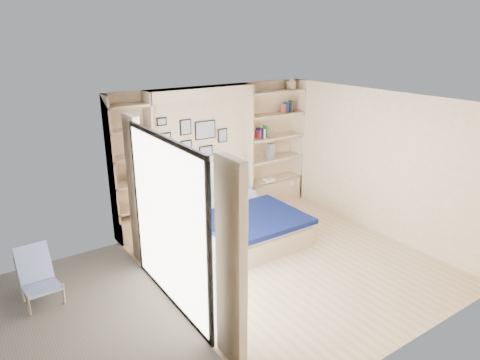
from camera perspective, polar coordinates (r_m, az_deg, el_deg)
ground at (r=6.88m, az=6.24°, el=-10.55°), size 4.50×4.50×0.00m
room_shell at (r=7.37m, az=-3.40°, el=0.76°), size 4.50×4.50×4.50m
bed at (r=7.47m, az=0.16°, el=-5.64°), size 1.66×2.18×1.07m
photo_gallery at (r=7.79m, az=-6.57°, el=5.70°), size 1.48×0.02×0.82m
reading_lamps at (r=7.80m, az=-4.67°, el=1.95°), size 1.92×0.12×0.15m
shelf_decor at (r=8.45m, az=3.17°, el=7.34°), size 3.56×0.23×2.03m
deck at (r=5.65m, az=-24.97°, el=-19.87°), size 3.20×4.00×0.05m
deck_chair at (r=6.35m, az=-25.31°, el=-11.54°), size 0.47×0.75×0.74m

